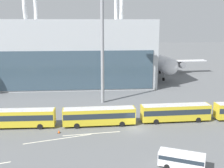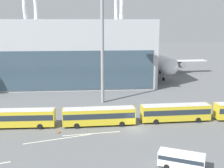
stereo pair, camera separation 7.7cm
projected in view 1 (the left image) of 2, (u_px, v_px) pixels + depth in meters
ground_plane at (135, 129)px, 49.78m from camera, size 440.00×440.00×0.00m
airliner_at_gate_far at (152, 60)px, 101.50m from camera, size 41.68×38.87×15.40m
shuttle_bus_1 at (18, 117)px, 49.98m from camera, size 13.16×2.82×3.26m
shuttle_bus_2 at (99, 115)px, 50.99m from camera, size 13.19×2.96×3.26m
shuttle_bus_3 at (176, 112)px, 53.11m from camera, size 13.20×3.00×3.26m
service_van_crossing at (182, 159)px, 35.94m from camera, size 6.07×4.24×2.14m
floodlight_mast at (102, 36)px, 62.98m from camera, size 2.56×2.56×25.89m
lane_stripe_1 at (58, 139)px, 45.32m from camera, size 10.68×3.29×0.01m
lane_stripe_3 at (92, 134)px, 47.50m from camera, size 9.80×1.34×0.01m
traffic_cone_1 at (59, 131)px, 47.74m from camera, size 0.50×0.50×0.59m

